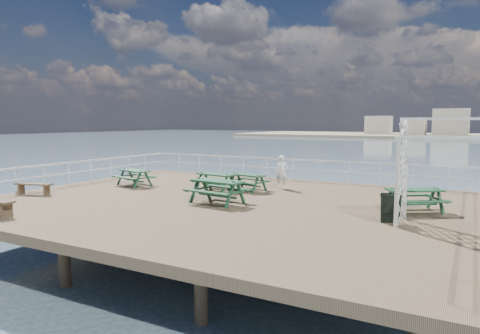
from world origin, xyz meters
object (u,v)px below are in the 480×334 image
Objects in this scene: picnic_table_c at (414,195)px; picnic_table_e at (217,187)px; picnic_table_a at (134,174)px; picnic_table_d at (247,179)px; person at (282,172)px; picnic_table_b at (216,178)px; flat_bench_near at (34,186)px; trellis_arbor at (445,180)px.

picnic_table_c is 6.91m from picnic_table_e.
picnic_table_a reaches higher than picnic_table_d.
picnic_table_e is 4.44m from person.
picnic_table_b is at bearing -171.18° from person.
person is (2.34, 1.93, 0.21)m from picnic_table_b.
trellis_arbor is (15.40, 1.96, 1.05)m from flat_bench_near.
picnic_table_d is 1.29× the size of person.
picnic_table_c is 1.06× the size of picnic_table_e.
picnic_table_a reaches higher than flat_bench_near.
picnic_table_c reaches higher than picnic_table_a.
person is (6.54, 2.51, 0.21)m from picnic_table_a.
picnic_table_c is at bearing 15.36° from picnic_table_a.
picnic_table_e reaches higher than picnic_table_d.
picnic_table_c is 1.39× the size of flat_bench_near.
picnic_table_a is 6.08m from picnic_table_e.
person is at bearing 36.23° from picnic_table_a.
flat_bench_near is (-6.17, -4.49, -0.20)m from picnic_table_b.
flat_bench_near is at bearing -101.52° from picnic_table_a.
picnic_table_d is at bearing 19.00° from flat_bench_near.
picnic_table_b is at bearing 130.30° from picnic_table_e.
picnic_table_a is at bearing -153.05° from picnic_table_d.
person is (-5.89, 2.48, 0.19)m from picnic_table_c.
picnic_table_a is at bearing 147.39° from picnic_table_c.
trellis_arbor is (8.05, -3.28, 0.88)m from picnic_table_d.
flat_bench_near is (-7.35, -5.24, -0.17)m from picnic_table_d.
picnic_table_e is (5.79, -1.86, 0.09)m from picnic_table_a.
picnic_table_e is at bearing -178.01° from trellis_arbor.
picnic_table_a is 13.60m from trellis_arbor.
picnic_table_e is 8.03m from flat_bench_near.
person is at bearing 124.40° from picnic_table_c.
picnic_table_c is (12.43, 0.04, 0.03)m from picnic_table_a.
picnic_table_c reaches higher than flat_bench_near.
picnic_table_c is 6.39m from person.
picnic_table_d is at bearing -165.00° from person.
trellis_arbor is at bearing 6.91° from picnic_table_a.
picnic_table_b is at bearing 23.06° from picnic_table_a.
picnic_table_e reaches higher than flat_bench_near.
picnic_table_b is 9.61m from trellis_arbor.
picnic_table_d is 0.61× the size of trellis_arbor.
picnic_table_d is at bearing 136.84° from picnic_table_c.
picnic_table_c is (8.23, -0.54, 0.02)m from picnic_table_b.
trellis_arbor reaches higher than picnic_table_b.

